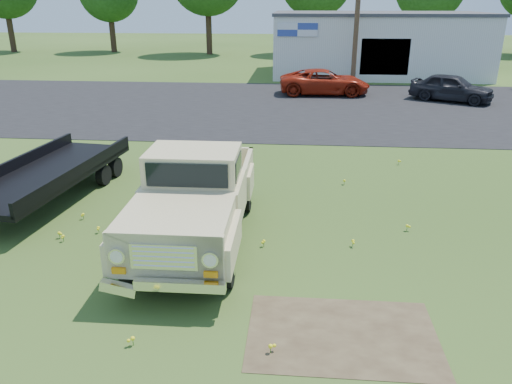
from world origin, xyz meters
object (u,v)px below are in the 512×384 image
vintage_pickup_truck (195,196)px  red_pickup (324,82)px  flatbed_trailer (47,169)px  dark_sedan (452,88)px

vintage_pickup_truck → red_pickup: vintage_pickup_truck is taller
flatbed_trailer → dark_sedan: flatbed_trailer is taller
red_pickup → dark_sedan: (6.46, -1.42, 0.02)m
flatbed_trailer → dark_sedan: 20.65m
flatbed_trailer → red_pickup: flatbed_trailer is taller
dark_sedan → vintage_pickup_truck: bearing=178.2°
vintage_pickup_truck → dark_sedan: bearing=59.1°
flatbed_trailer → red_pickup: bearing=70.7°
flatbed_trailer → red_pickup: (7.90, 16.27, -0.14)m
flatbed_trailer → red_pickup: 18.09m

